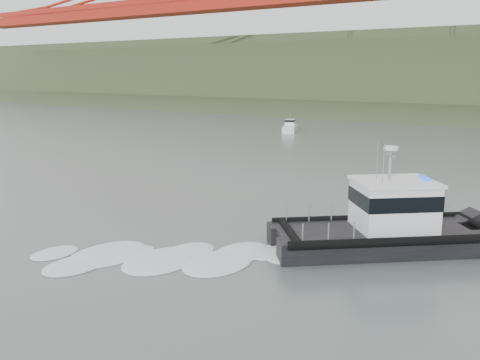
{
  "coord_description": "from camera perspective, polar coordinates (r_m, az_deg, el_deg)",
  "views": [
    {
      "loc": [
        18.48,
        -17.77,
        8.56
      ],
      "look_at": [
        1.47,
        7.36,
        2.4
      ],
      "focal_mm": 40.0,
      "sensor_mm": 36.0,
      "label": 1
    }
  ],
  "objects": [
    {
      "name": "motorboat",
      "position": [
        78.09,
        5.34,
        5.65
      ],
      "size": [
        3.59,
        5.4,
        2.83
      ],
      "rotation": [
        0.0,
        0.0,
        0.4
      ],
      "color": "white",
      "rests_on": "ground"
    },
    {
      "name": "ground",
      "position": [
        27.03,
        -11.49,
        -7.23
      ],
      "size": [
        400.0,
        400.0,
        0.0
      ],
      "primitive_type": "plane",
      "color": "#56665F",
      "rests_on": "ground"
    },
    {
      "name": "patrol_boat",
      "position": [
        27.16,
        15.32,
        -4.41
      ],
      "size": [
        10.78,
        10.08,
        5.27
      ],
      "rotation": [
        0.0,
        0.0,
        -0.86
      ],
      "color": "black",
      "rests_on": "ground"
    }
  ]
}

